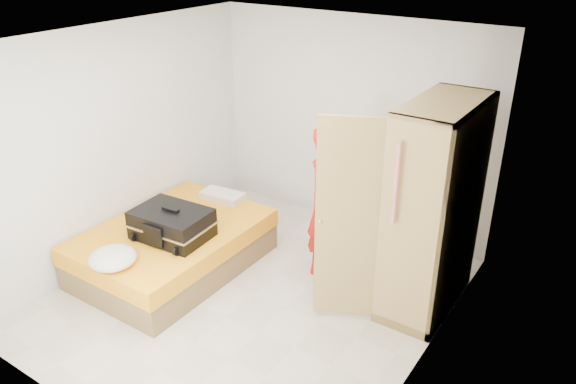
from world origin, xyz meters
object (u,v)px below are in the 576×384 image
Objects in this scene: suitcase at (172,224)px; round_cushion at (113,258)px; person at (329,202)px; wardrobe at (427,215)px; bed at (174,247)px.

suitcase is 0.74m from round_cushion.
person is at bearing 35.58° from suitcase.
wardrobe is at bearing 19.68° from suitcase.
person is 1.67m from suitcase.
person is (-1.08, 0.02, -0.17)m from wardrobe.
suitcase is at bearing 84.12° from round_cushion.
bed is at bearing 134.99° from suitcase.
bed is 2.45× the size of suitcase.
round_cushion is at bearing -85.08° from bed.
round_cushion is (-1.35, -1.79, -0.24)m from person.
bed is 0.45m from suitcase.
person reaches higher than suitcase.
wardrobe reaches higher than person.
wardrobe is 4.60× the size of round_cushion.
person is (1.42, 0.93, 0.57)m from bed.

